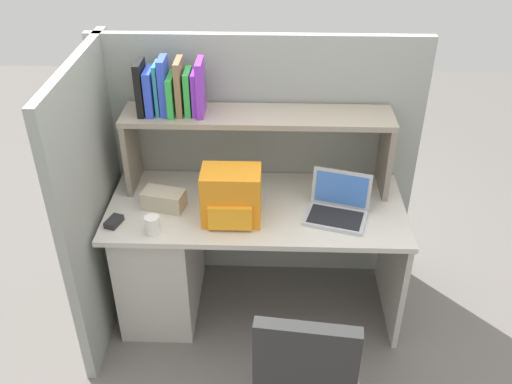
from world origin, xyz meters
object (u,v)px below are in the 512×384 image
Objects in this scene: laptop at (338,207)px; tissue_box at (164,199)px; computer_mouse at (114,222)px; paper_cup at (153,225)px; backpack at (231,197)px.

laptop is 0.92m from tissue_box.
computer_mouse is 0.47× the size of tissue_box.
computer_mouse is at bearing 163.66° from paper_cup.
computer_mouse is at bearing -173.85° from backpack.
laptop is at bearing 10.16° from tissue_box.
tissue_box is (0.02, 0.22, 0.00)m from paper_cup.
backpack reaches higher than paper_cup.
tissue_box is at bearing 177.35° from laptop.
paper_cup is (-0.39, -0.13, -0.09)m from backpack.
computer_mouse is 0.23m from paper_cup.
tissue_box is at bearing 51.85° from computer_mouse.
laptop is 1.22× the size of backpack.
paper_cup is 0.43× the size of tissue_box.
laptop is 3.52× the size of computer_mouse.
computer_mouse is 0.29m from tissue_box.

